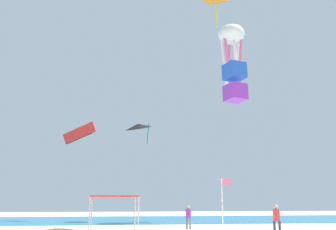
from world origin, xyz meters
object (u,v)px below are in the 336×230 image
kite_octopus_white (231,38)px  kite_box_blue (235,82)px  person_near_tent (277,217)px  kite_diamond_orange (216,2)px  kite_parafoil_red (80,133)px  banner_flag (224,202)px  person_leftmost (188,215)px  canopy_tent (114,198)px  kite_delta_black (138,126)px

kite_octopus_white → kite_box_blue: bearing=-141.3°
person_near_tent → kite_diamond_orange: kite_diamond_orange is taller
kite_parafoil_red → banner_flag: bearing=136.0°
person_leftmost → kite_diamond_orange: (4.55, 6.60, 21.45)m
person_leftmost → kite_box_blue: size_ratio=0.52×
canopy_tent → kite_parafoil_red: (-3.84, 22.37, 7.43)m
person_leftmost → banner_flag: size_ratio=0.53×
canopy_tent → banner_flag: (5.80, -2.08, -0.22)m
kite_box_blue → kite_delta_black: 13.97m
banner_flag → kite_parafoil_red: 27.37m
kite_octopus_white → banner_flag: bearing=-143.8°
canopy_tent → kite_parafoil_red: bearing=99.8°
person_near_tent → person_leftmost: 7.30m
canopy_tent → kite_delta_black: bearing=82.1°
kite_octopus_white → kite_delta_black: 15.73m
kite_delta_black → kite_diamond_orange: bearing=-178.5°
banner_flag → kite_box_blue: (4.16, 9.74, 9.90)m
kite_diamond_orange → person_near_tent: bearing=121.7°
canopy_tent → kite_diamond_orange: 26.38m
kite_diamond_orange → canopy_tent: bearing=84.9°
person_near_tent → kite_box_blue: bearing=-78.8°
kite_octopus_white → kite_parafoil_red: bearing=137.3°
person_near_tent → banner_flag: 5.45m
canopy_tent → kite_octopus_white: 30.60m
kite_diamond_orange → kite_octopus_white: size_ratio=0.42×
kite_diamond_orange → kite_parafoil_red: size_ratio=0.82×
person_leftmost → kite_octopus_white: (8.07, 12.69, 20.30)m
person_leftmost → kite_diamond_orange: 22.90m
banner_flag → kite_diamond_orange: size_ratio=1.02×
kite_octopus_white → kite_box_blue: 15.65m
banner_flag → kite_box_blue: kite_box_blue is taller
person_near_tent → banner_flag: size_ratio=0.56×
kite_diamond_orange → kite_parafoil_red: (-14.07, 8.89, -12.82)m
person_leftmost → banner_flag: (0.13, -8.96, 0.98)m
canopy_tent → banner_flag: bearing=-19.7°
kite_box_blue → kite_octopus_white: bearing=-124.1°
kite_diamond_orange → kite_delta_black: kite_diamond_orange is taller
kite_parafoil_red → kite_delta_black: bearing=-179.4°
kite_box_blue → canopy_tent: bearing=21.1°
person_leftmost → kite_diamond_orange: kite_diamond_orange is taller
kite_box_blue → kite_delta_black: size_ratio=0.78×
person_near_tent → kite_delta_black: (-7.43, 18.37, 9.03)m
kite_box_blue → kite_delta_black: bearing=-74.9°
kite_box_blue → kite_diamond_orange: bearing=-109.1°
kite_box_blue → person_leftmost: bearing=-6.1°
canopy_tent → kite_parafoil_red: 23.88m
canopy_tent → person_leftmost: bearing=50.5°
kite_parafoil_red → kite_octopus_white: bearing=-164.5°
banner_flag → kite_box_blue: 14.50m
person_leftmost → kite_parafoil_red: 20.12m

